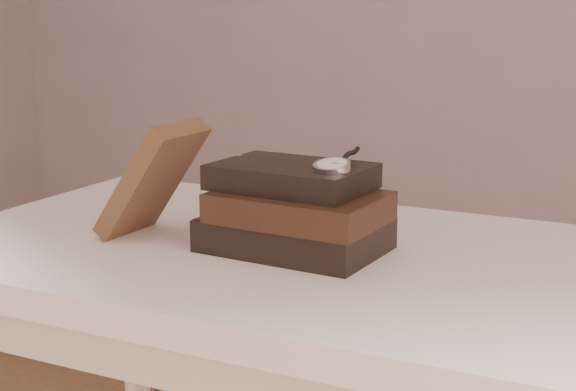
% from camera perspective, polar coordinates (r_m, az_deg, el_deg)
% --- Properties ---
extents(table, '(1.00, 0.60, 0.75)m').
position_cam_1_polar(table, '(1.20, -0.38, -7.60)').
color(table, silver).
rests_on(table, ground).
extents(book_stack, '(0.25, 0.18, 0.12)m').
position_cam_1_polar(book_stack, '(1.14, 0.51, -1.06)').
color(book_stack, black).
rests_on(book_stack, table).
extents(journal, '(0.13, 0.12, 0.17)m').
position_cam_1_polar(journal, '(1.21, -9.17, 1.09)').
color(journal, '#422819').
rests_on(journal, table).
extents(pocket_watch, '(0.05, 0.15, 0.02)m').
position_cam_1_polar(pocket_watch, '(1.09, 3.12, 2.08)').
color(pocket_watch, silver).
rests_on(pocket_watch, book_stack).
extents(eyeglasses, '(0.10, 0.12, 0.05)m').
position_cam_1_polar(eyeglasses, '(1.24, -1.05, 0.69)').
color(eyeglasses, silver).
rests_on(eyeglasses, book_stack).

